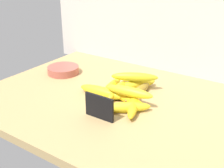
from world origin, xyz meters
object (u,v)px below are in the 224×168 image
(chalkboard_sign, at_px, (98,108))
(banana_1, at_px, (134,104))
(banana_4, at_px, (118,90))
(banana_8, at_px, (135,77))
(banana_7, at_px, (138,92))
(banana_9, at_px, (129,92))
(fruit_bowl, at_px, (63,70))
(banana_3, at_px, (101,92))
(banana_2, at_px, (111,86))
(banana_6, at_px, (126,107))
(banana_0, at_px, (127,98))
(banana_5, at_px, (136,85))

(chalkboard_sign, height_order, banana_1, chalkboard_sign)
(banana_4, height_order, banana_8, banana_8)
(banana_4, bearing_deg, banana_7, 23.47)
(banana_4, height_order, banana_9, banana_9)
(fruit_bowl, height_order, banana_8, banana_8)
(banana_3, xyz_separation_m, banana_4, (0.05, 0.05, -0.00))
(banana_3, height_order, banana_4, same)
(fruit_bowl, height_order, banana_2, banana_2)
(banana_2, relative_size, banana_9, 0.93)
(banana_3, xyz_separation_m, banana_6, (0.14, -0.05, -0.00))
(chalkboard_sign, xyz_separation_m, banana_6, (0.06, 0.08, -0.02))
(fruit_bowl, bearing_deg, banana_2, -5.82)
(banana_1, bearing_deg, banana_2, 150.95)
(banana_0, height_order, banana_8, banana_8)
(banana_3, xyz_separation_m, banana_7, (0.12, 0.08, -0.00))
(banana_3, xyz_separation_m, banana_8, (0.08, 0.12, 0.04))
(fruit_bowl, xyz_separation_m, banana_8, (0.37, 0.02, 0.04))
(banana_4, xyz_separation_m, banana_9, (0.08, -0.05, 0.03))
(banana_2, xyz_separation_m, banana_7, (0.11, 0.01, 0.00))
(banana_0, bearing_deg, banana_7, 84.47)
(banana_3, relative_size, banana_6, 1.11)
(banana_2, xyz_separation_m, banana_4, (0.04, -0.02, 0.00))
(fruit_bowl, distance_m, banana_5, 0.37)
(fruit_bowl, xyz_separation_m, banana_7, (0.40, -0.02, 0.00))
(banana_5, distance_m, banana_6, 0.20)
(banana_0, distance_m, banana_2, 0.12)
(banana_2, distance_m, banana_5, 0.10)
(banana_0, bearing_deg, banana_5, 104.55)
(banana_6, bearing_deg, banana_7, 101.98)
(banana_0, bearing_deg, banana_4, 148.71)
(fruit_bowl, relative_size, banana_6, 0.84)
(banana_7, relative_size, banana_8, 1.01)
(chalkboard_sign, xyz_separation_m, banana_4, (-0.04, 0.19, -0.02))
(banana_0, distance_m, banana_7, 0.07)
(banana_4, distance_m, banana_5, 0.09)
(banana_3, distance_m, banana_5, 0.16)
(banana_1, xyz_separation_m, banana_3, (-0.15, 0.01, 0.00))
(banana_4, xyz_separation_m, banana_8, (0.03, 0.07, 0.04))
(banana_9, bearing_deg, banana_4, 147.18)
(banana_6, relative_size, banana_8, 0.92)
(chalkboard_sign, distance_m, banana_8, 0.26)
(banana_3, bearing_deg, banana_5, 60.11)
(fruit_bowl, xyz_separation_m, banana_2, (0.29, -0.03, 0.00))
(banana_2, distance_m, banana_6, 0.19)
(banana_0, bearing_deg, banana_1, -32.23)
(fruit_bowl, relative_size, banana_2, 0.85)
(fruit_bowl, height_order, banana_7, banana_7)
(banana_1, bearing_deg, banana_4, 148.32)
(banana_2, distance_m, banana_3, 0.07)
(banana_0, relative_size, banana_6, 1.00)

